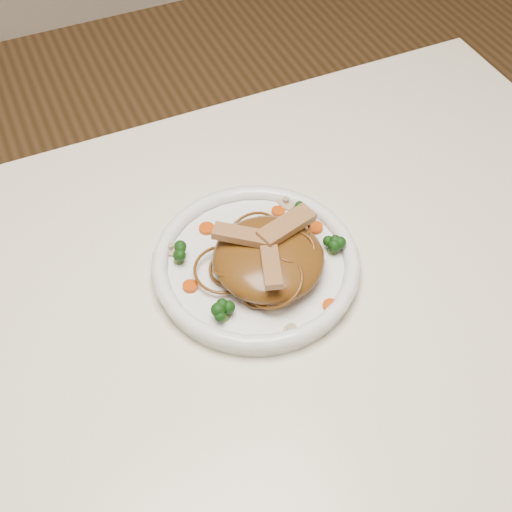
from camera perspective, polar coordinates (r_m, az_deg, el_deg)
name	(u,v)px	position (r m, az deg, el deg)	size (l,w,h in m)	color
table	(235,374)	(0.87, -1.82, -10.06)	(1.20, 0.80, 0.75)	beige
plate	(256,267)	(0.83, 0.00, -0.97)	(0.25, 0.25, 0.02)	white
noodle_mound	(268,258)	(0.80, 1.07, -0.19)	(0.14, 0.14, 0.04)	#5D3811
chicken_a	(286,226)	(0.79, 2.62, 2.60)	(0.08, 0.03, 0.01)	#A97750
chicken_b	(241,235)	(0.78, -1.27, 1.79)	(0.07, 0.02, 0.01)	#A97750
chicken_c	(271,267)	(0.75, 1.33, -0.94)	(0.06, 0.02, 0.01)	#A97750
broccoli_0	(299,210)	(0.86, 3.69, 3.97)	(0.03, 0.03, 0.03)	#12400D
broccoli_1	(178,254)	(0.82, -6.70, 0.19)	(0.02, 0.02, 0.03)	#12400D
broccoli_2	(224,310)	(0.76, -2.78, -4.65)	(0.02, 0.02, 0.03)	#12400D
broccoli_3	(333,244)	(0.83, 6.60, 1.02)	(0.02, 0.02, 0.03)	#12400D
carrot_0	(278,211)	(0.88, 1.90, 3.83)	(0.02, 0.02, 0.01)	#C74607
carrot_1	(190,286)	(0.80, -5.64, -2.58)	(0.02, 0.02, 0.01)	#C74607
carrot_2	(315,227)	(0.86, 5.03, 2.45)	(0.02, 0.02, 0.01)	#C74607
carrot_3	(207,228)	(0.86, -4.23, 2.37)	(0.02, 0.02, 0.01)	#C74607
carrot_4	(330,305)	(0.78, 6.37, -4.22)	(0.02, 0.02, 0.01)	#C74607
mushroom_0	(290,331)	(0.76, 2.90, -6.46)	(0.02, 0.02, 0.01)	tan
mushroom_1	(300,208)	(0.88, 3.82, 4.13)	(0.02, 0.02, 0.01)	tan
mushroom_2	(170,249)	(0.84, -7.32, 0.59)	(0.03, 0.03, 0.01)	tan
mushroom_3	(286,203)	(0.89, 2.57, 4.59)	(0.03, 0.03, 0.01)	tan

